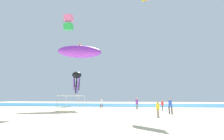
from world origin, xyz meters
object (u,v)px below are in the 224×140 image
Objects in this scene: person_rightmost at (101,103)px; person_central at (170,104)px; person_near_tent at (162,104)px; canopy_tent at (72,96)px; person_leftmost at (137,102)px; kite_octopus_black at (77,76)px; person_far_shore at (158,107)px; kite_inflatable_purple at (80,51)px; kite_box_pink at (69,22)px.

person_central is at bearing 140.71° from person_rightmost.
canopy_tent is at bearing -72.96° from person_near_tent.
person_leftmost reaches higher than person_rightmost.
kite_octopus_black is (-13.93, 9.23, 5.84)m from person_leftmost.
person_central is 1.17× the size of person_far_shore.
person_near_tent is 0.84× the size of person_central.
person_leftmost is 0.23× the size of kite_inflatable_purple.
person_central is 0.75× the size of kite_box_pink.
person_far_shore is 19.53m from kite_inflatable_purple.
canopy_tent is at bearing -100.80° from kite_inflatable_purple.
kite_octopus_black is (-17.75, 12.21, 6.04)m from person_near_tent.
canopy_tent is 14.18m from person_far_shore.
person_rightmost is (-6.33, 0.74, -0.11)m from person_leftmost.
kite_inflatable_purple is at bearing 131.81° from person_leftmost.
person_rightmost is at bearing -110.06° from kite_box_pink.
kite_inflatable_purple is 7.54m from kite_box_pink.
person_far_shore is 0.31× the size of kite_octopus_black.
person_rightmost is 15.07m from person_far_shore.
kite_box_pink is at bearing 65.73° from person_rightmost.
kite_box_pink is (-3.62, -7.85, 12.07)m from person_rightmost.
person_far_shore is 0.19× the size of kite_inflatable_purple.
person_rightmost is at bearing -3.80° from kite_inflatable_purple.
person_central is at bearing 13.89° from person_near_tent.
person_far_shore is at bearing -58.42° from kite_inflatable_purple.
canopy_tent is 15.03m from kite_octopus_black.
person_central is 13.53m from person_rightmost.
person_leftmost reaches higher than person_central.
canopy_tent is 9.38m from kite_inflatable_purple.
person_leftmost is 1.02× the size of person_central.
kite_box_pink reaches higher than kite_inflatable_purple.
canopy_tent is 1.98× the size of person_rightmost.
person_rightmost is at bearing 54.69° from canopy_tent.
canopy_tent is 11.00m from person_leftmost.
kite_inflatable_purple reaches higher than kite_octopus_black.
kite_inflatable_purple is (-10.34, -0.06, 9.32)m from person_leftmost.
kite_box_pink is at bearing 123.20° from kite_octopus_black.
person_rightmost is at bearing -146.73° from person_far_shore.
person_far_shore is at bearing -31.20° from canopy_tent.
canopy_tent is 1.81× the size of person_central.
kite_octopus_black is (-18.00, 17.14, 5.86)m from person_central.
person_far_shore is at bearing -122.67° from person_central.
person_leftmost is 0.76× the size of kite_box_pink.
person_central is at bearing -13.77° from canopy_tent.
canopy_tent is 2.12× the size of person_far_shore.
kite_box_pink reaches higher than person_central.
kite_inflatable_purple reaches higher than person_far_shore.
kite_inflatable_purple reaches higher than canopy_tent.
person_near_tent is at bearing 164.96° from kite_octopus_black.
person_near_tent is 0.99× the size of person_far_shore.
person_far_shore is at bearing -0.26° from person_near_tent.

